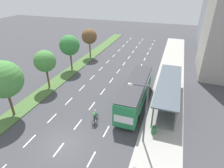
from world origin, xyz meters
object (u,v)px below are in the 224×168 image
median_tree_second (45,61)px  streetlight (144,111)px  cyclist (95,117)px  median_tree_nearest (4,79)px  bus_shelter (170,91)px  trash_bin (154,130)px  bus (135,91)px  median_tree_third (70,45)px  median_tree_fourth (89,36)px

median_tree_second → streetlight: 17.11m
cyclist → median_tree_nearest: 11.03m
bus_shelter → cyclist: size_ratio=6.81×
streetlight → trash_bin: bearing=55.2°
bus → cyclist: 6.37m
median_tree_third → trash_bin: 21.46m
bus → median_tree_second: bearing=179.2°
bus → median_tree_third: (-13.78, 7.54, 2.58)m
cyclist → streetlight: 6.57m
median_tree_fourth → trash_bin: 26.13m
median_tree_fourth → trash_bin: (16.57, -19.81, -3.97)m
bus_shelter → streetlight: size_ratio=1.91×
trash_bin → median_tree_nearest: bearing=-172.5°
bus_shelter → bus: bus is taller
median_tree_third → trash_bin: bearing=-36.3°
bus_shelter → median_tree_second: 18.13m
median_tree_second → median_tree_fourth: bearing=89.1°
bus → median_tree_fourth: bearing=131.9°
median_tree_nearest → trash_bin: median_tree_nearest is taller
median_tree_third → bus: bearing=-28.7°
bus → median_tree_fourth: (-13.37, 14.88, 2.48)m
streetlight → trash_bin: (1.03, 1.48, -3.31)m
median_tree_nearest → median_tree_second: median_tree_nearest is taller
cyclist → median_tree_third: size_ratio=0.29×
cyclist → trash_bin: size_ratio=2.14×
median_tree_fourth → streetlight: streetlight is taller
bus_shelter → trash_bin: size_ratio=14.58×
median_tree_nearest → median_tree_fourth: (0.15, 22.03, -0.38)m
median_tree_nearest → streetlight: (15.69, 0.73, -1.03)m
median_tree_third → streetlight: bearing=-41.2°
median_tree_third → median_tree_nearest: bearing=-89.0°
bus → streetlight: streetlight is taller
bus_shelter → median_tree_second: size_ratio=2.11×
trash_bin → streetlight: bearing=-124.8°
streetlight → bus: bearing=108.7°
bus_shelter → median_tree_second: median_tree_second is taller
median_tree_fourth → median_tree_second: bearing=-90.9°
median_tree_nearest → trash_bin: bearing=7.5°
cyclist → trash_bin: 6.70m
median_tree_second → trash_bin: bearing=-17.0°
median_tree_nearest → bus_shelter: bearing=26.8°
median_tree_nearest → median_tree_third: bearing=91.0°
bus_shelter → median_tree_second: (-17.88, -1.67, 2.50)m
bus_shelter → streetlight: (-2.11, -8.28, 2.02)m
streetlight → median_tree_second: bearing=157.3°
bus_shelter → cyclist: bus_shelter is taller
median_tree_third → median_tree_fourth: median_tree_third is taller
bus → median_tree_third: size_ratio=1.78×
median_tree_third → trash_bin: (16.98, -12.47, -4.07)m
cyclist → streetlight: (5.66, -1.24, 3.10)m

